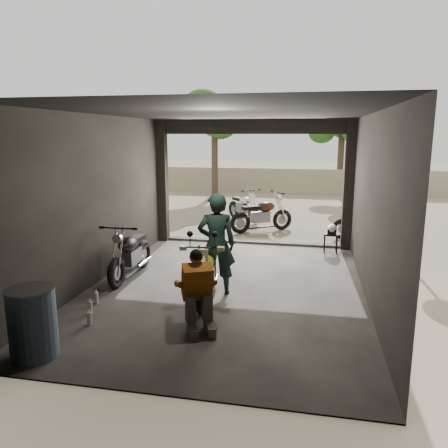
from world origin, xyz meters
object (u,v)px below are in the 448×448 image
at_px(outside_bike_a, 243,204).
at_px(stool, 331,236).
at_px(left_bike, 130,250).
at_px(outside_bike_c, 369,221).
at_px(mechanic, 199,293).
at_px(helmet, 332,229).
at_px(rider, 217,244).
at_px(outside_bike_b, 262,212).
at_px(sign_post, 410,190).
at_px(oil_drum, 33,324).
at_px(main_bike, 207,269).

distance_m(outside_bike_a, stool, 4.48).
distance_m(left_bike, outside_bike_c, 6.47).
relative_size(mechanic, helmet, 4.43).
distance_m(outside_bike_a, rider, 6.89).
height_order(rider, stool, rider).
xyz_separation_m(outside_bike_b, outside_bike_c, (2.94, -0.65, -0.03)).
xyz_separation_m(outside_bike_c, mechanic, (-3.09, -6.13, 0.02)).
relative_size(outside_bike_b, sign_post, 0.73).
bearing_deg(mechanic, oil_drum, -171.17).
height_order(main_bike, mechanic, mechanic).
relative_size(outside_bike_c, mechanic, 1.44).
bearing_deg(helmet, mechanic, -125.77).
xyz_separation_m(main_bike, outside_bike_c, (3.26, 4.93, 0.01)).
bearing_deg(helmet, oil_drum, -135.67).
distance_m(rider, helmet, 3.91).
xyz_separation_m(main_bike, stool, (2.23, 3.58, -0.14)).
xyz_separation_m(main_bike, outside_bike_a, (-0.48, 7.15, 0.00)).
distance_m(left_bike, sign_post, 6.23).
relative_size(left_bike, outside_bike_b, 0.97).
bearing_deg(outside_bike_c, oil_drum, 153.77).
bearing_deg(rider, outside_bike_b, -106.19).
height_order(main_bike, outside_bike_c, outside_bike_c).
distance_m(outside_bike_b, sign_post, 4.36).
relative_size(rider, helmet, 7.14).
distance_m(main_bike, stool, 4.22).
distance_m(outside_bike_c, sign_post, 2.05).
xyz_separation_m(rider, mechanic, (0.06, -1.49, -0.35)).
xyz_separation_m(mechanic, oil_drum, (-1.87, -1.21, -0.11)).
bearing_deg(mechanic, sign_post, 26.27).
xyz_separation_m(main_bike, outside_bike_b, (0.32, 5.58, 0.04)).
bearing_deg(sign_post, rider, -127.22).
bearing_deg(left_bike, stool, 34.31).
bearing_deg(left_bike, outside_bike_a, 78.37).
height_order(main_bike, left_bike, left_bike).
relative_size(outside_bike_b, outside_bike_c, 1.06).
relative_size(outside_bike_a, sign_post, 0.68).
distance_m(outside_bike_a, outside_bike_c, 4.35).
distance_m(main_bike, helmet, 4.20).
height_order(helmet, sign_post, sign_post).
bearing_deg(outside_bike_b, stool, -169.68).
height_order(outside_bike_b, mechanic, outside_bike_b).
distance_m(rider, stool, 3.95).
bearing_deg(outside_bike_a, stool, -92.85).
bearing_deg(main_bike, stool, 52.63).
xyz_separation_m(rider, stool, (2.12, 3.29, -0.51)).
relative_size(outside_bike_a, helmet, 6.30).
bearing_deg(stool, outside_bike_b, 133.74).
height_order(left_bike, helmet, left_bike).
distance_m(outside_bike_a, helmet, 4.51).
height_order(outside_bike_c, rider, rider).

